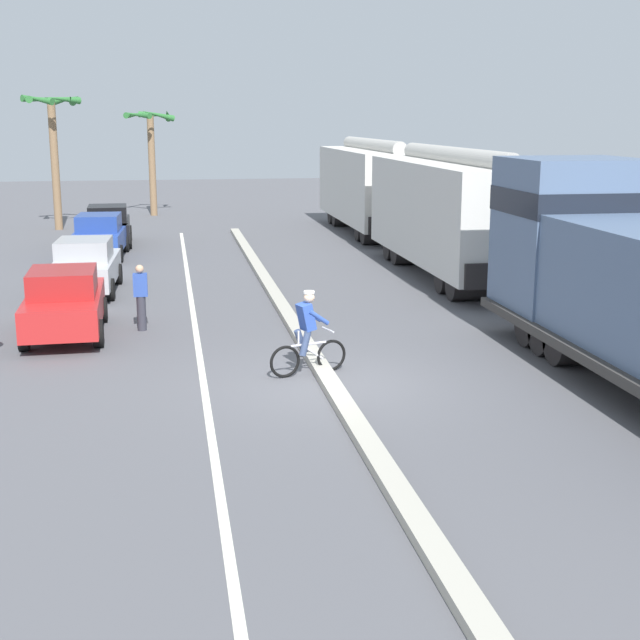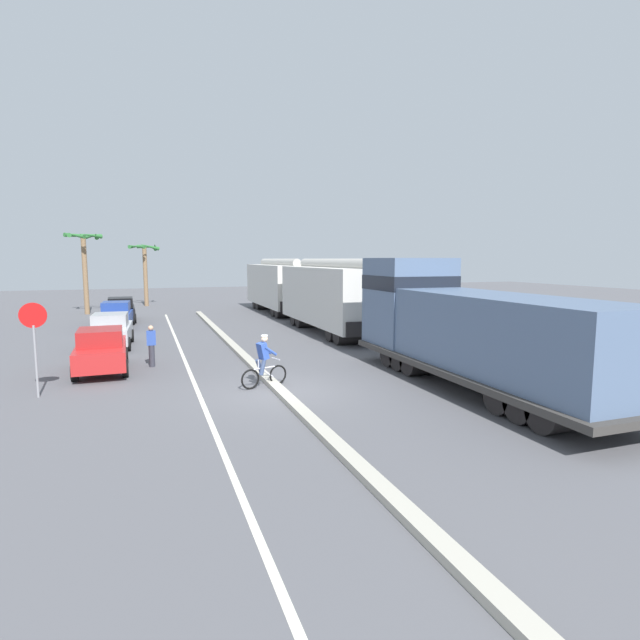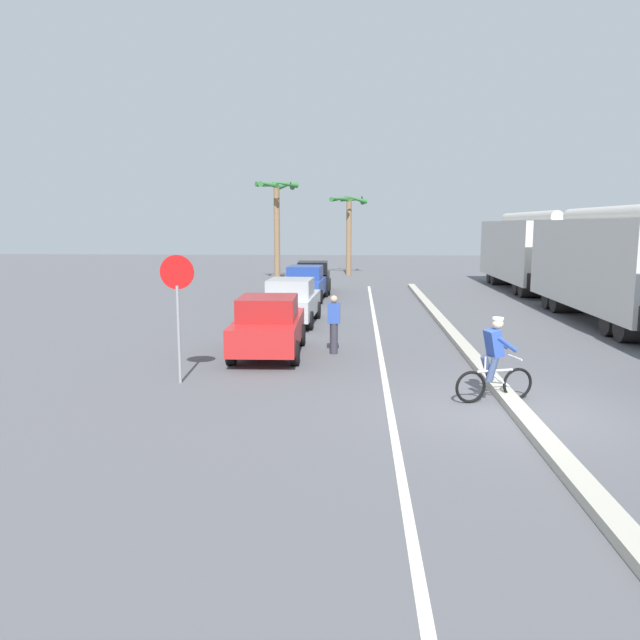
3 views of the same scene
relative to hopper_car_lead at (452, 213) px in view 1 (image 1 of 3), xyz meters
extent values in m
plane|color=#56565B|center=(-6.05, -11.08, -2.08)|extent=(120.00, 120.00, 0.00)
cube|color=#B2AD9E|center=(-6.05, -5.08, -2.00)|extent=(0.36, 36.00, 0.16)
cube|color=silver|center=(-8.45, -5.08, -2.07)|extent=(0.14, 36.00, 0.01)
cube|color=slate|center=(0.00, -8.60, 0.37)|extent=(2.80, 2.80, 3.50)
cube|color=black|center=(0.00, -8.60, 1.16)|extent=(2.83, 2.83, 0.56)
cylinder|color=black|center=(0.00, -9.01, -1.58)|extent=(2.40, 1.00, 1.00)
cylinder|color=black|center=(0.00, -9.81, -1.58)|extent=(2.40, 1.00, 1.00)
cylinder|color=black|center=(0.00, -10.61, -1.58)|extent=(2.40, 1.00, 1.00)
cube|color=silver|center=(0.00, 0.00, 0.07)|extent=(2.90, 10.40, 3.10)
cylinder|color=#AFADA6|center=(0.00, 0.00, 1.80)|extent=(0.60, 9.88, 0.60)
cube|color=black|center=(0.00, 5.25, -1.13)|extent=(2.61, 0.10, 0.70)
cube|color=black|center=(0.00, -5.25, -1.13)|extent=(2.61, 0.10, 0.70)
cylinder|color=black|center=(0.00, 3.77, -1.63)|extent=(2.46, 0.90, 0.90)
cylinder|color=black|center=(0.00, 2.67, -1.63)|extent=(2.46, 0.90, 0.90)
cylinder|color=black|center=(0.00, -2.67, -1.63)|extent=(2.46, 0.90, 0.90)
cylinder|color=black|center=(0.00, -3.77, -1.63)|extent=(2.46, 0.90, 0.90)
cube|color=silver|center=(0.00, 11.60, 0.07)|extent=(2.90, 10.40, 3.10)
cylinder|color=#B0AEA7|center=(0.00, 11.60, 1.80)|extent=(0.60, 9.88, 0.60)
cube|color=black|center=(0.00, 16.85, -1.13)|extent=(2.61, 0.10, 0.70)
cube|color=black|center=(0.00, 6.35, -1.13)|extent=(2.61, 0.10, 0.70)
cylinder|color=black|center=(0.00, 15.37, -1.63)|extent=(2.46, 0.90, 0.90)
cylinder|color=black|center=(0.00, 14.27, -1.63)|extent=(2.46, 0.90, 0.90)
cylinder|color=black|center=(0.00, 8.93, -1.63)|extent=(2.46, 0.90, 0.90)
cylinder|color=black|center=(0.00, 7.83, -1.63)|extent=(2.46, 0.90, 0.90)
cube|color=red|center=(-11.51, -6.19, -1.41)|extent=(1.82, 4.25, 0.70)
cube|color=maroon|center=(-11.51, -6.34, -0.76)|extent=(1.55, 1.94, 0.60)
cube|color=#1E232D|center=(-11.54, -5.34, -0.81)|extent=(1.43, 0.16, 0.51)
cylinder|color=black|center=(-12.36, -4.91, -1.76)|extent=(0.24, 0.65, 0.64)
cylinder|color=black|center=(-10.74, -4.86, -1.76)|extent=(0.24, 0.65, 0.64)
cylinder|color=black|center=(-12.28, -7.51, -1.76)|extent=(0.24, 0.65, 0.64)
cylinder|color=black|center=(-10.67, -7.47, -1.76)|extent=(0.24, 0.65, 0.64)
cube|color=#B7BABF|center=(-11.47, -0.79, -1.41)|extent=(1.84, 4.26, 0.70)
cube|color=#9C9EA2|center=(-11.47, -0.94, -0.76)|extent=(1.56, 1.95, 0.60)
cube|color=#1E232D|center=(-11.44, 0.06, -0.81)|extent=(1.43, 0.17, 0.51)
cylinder|color=black|center=(-12.23, 0.54, -1.76)|extent=(0.24, 0.65, 0.64)
cylinder|color=black|center=(-10.62, 0.49, -1.76)|extent=(0.24, 0.65, 0.64)
cylinder|color=black|center=(-12.32, -2.06, -1.76)|extent=(0.24, 0.65, 0.64)
cylinder|color=black|center=(-10.71, -2.12, -1.76)|extent=(0.24, 0.65, 0.64)
cube|color=#28479E|center=(-11.53, 6.16, -1.41)|extent=(1.89, 4.27, 0.70)
cube|color=navy|center=(-11.54, 6.01, -0.76)|extent=(1.58, 1.97, 0.60)
cube|color=#1E232D|center=(-11.49, 7.01, -0.81)|extent=(1.43, 0.18, 0.51)
cylinder|color=black|center=(-12.28, 7.50, -1.76)|extent=(0.25, 0.65, 0.64)
cylinder|color=black|center=(-10.67, 7.43, -1.76)|extent=(0.25, 0.65, 0.64)
cylinder|color=black|center=(-12.40, 4.90, -1.76)|extent=(0.25, 0.65, 0.64)
cylinder|color=black|center=(-10.78, 4.82, -1.76)|extent=(0.25, 0.65, 0.64)
cube|color=black|center=(-11.43, 9.52, -1.41)|extent=(1.84, 4.26, 0.70)
cube|color=black|center=(-11.42, 9.37, -0.76)|extent=(1.56, 1.95, 0.60)
cube|color=#1E232D|center=(-11.46, 10.37, -0.81)|extent=(1.43, 0.17, 0.51)
cylinder|color=black|center=(-12.28, 10.79, -1.76)|extent=(0.24, 0.65, 0.64)
cylinder|color=black|center=(-10.67, 10.84, -1.76)|extent=(0.24, 0.65, 0.64)
cylinder|color=black|center=(-12.19, 8.19, -1.76)|extent=(0.24, 0.65, 0.64)
cylinder|color=black|center=(-10.58, 8.24, -1.76)|extent=(0.24, 0.65, 0.64)
torus|color=black|center=(-5.83, -10.26, -1.75)|extent=(0.65, 0.26, 0.66)
torus|color=black|center=(-6.83, -10.58, -1.75)|extent=(0.65, 0.26, 0.66)
cylinder|color=silver|center=(-6.33, -10.42, -1.45)|extent=(0.77, 0.29, 0.05)
cylinder|color=silver|center=(-6.23, -10.39, -1.63)|extent=(0.47, 0.19, 0.36)
cylinder|color=silver|center=(-6.54, -10.48, -1.30)|extent=(0.04, 0.04, 0.30)
cylinder|color=silver|center=(-5.90, -10.28, -1.20)|extent=(0.18, 0.47, 0.04)
cylinder|color=#38476B|center=(-6.47, -10.36, -1.40)|extent=(0.33, 0.23, 0.52)
cylinder|color=#38476B|center=(-6.41, -10.55, -1.40)|extent=(0.29, 0.21, 0.52)
cube|color=#2D4CA5|center=(-6.38, -10.43, -0.88)|extent=(0.42, 0.42, 0.57)
sphere|color=beige|center=(-6.31, -10.41, -0.49)|extent=(0.22, 0.22, 0.22)
cylinder|color=white|center=(-6.31, -10.41, -0.39)|extent=(0.22, 0.22, 0.05)
cylinder|color=#2D4CA5|center=(-6.23, -10.22, -0.88)|extent=(0.47, 0.23, 0.36)
cylinder|color=#2D4CA5|center=(-6.14, -10.52, -0.88)|extent=(0.47, 0.23, 0.36)
cylinder|color=#846647|center=(-14.04, 15.22, 0.84)|extent=(0.36, 0.36, 5.84)
cone|color=#2D7033|center=(-13.14, 15.25, 3.81)|extent=(0.39, 1.84, 0.55)
cone|color=#2D7033|center=(-13.50, 15.94, 3.81)|extent=(1.66, 1.35, 0.61)
cone|color=#2D7033|center=(-14.60, 15.92, 3.81)|extent=(1.62, 1.38, 0.41)
cone|color=#2D7033|center=(-14.93, 15.13, 3.81)|extent=(0.50, 1.83, 0.38)
cone|color=#2D7033|center=(-14.56, 14.48, 3.81)|extent=(1.67, 1.32, 0.57)
cone|color=#2D7033|center=(-13.47, 14.52, 3.81)|extent=(1.61, 1.39, 0.44)
cylinder|color=#846647|center=(-9.74, 20.70, 0.51)|extent=(0.36, 0.36, 5.18)
cone|color=#2D7033|center=(-8.84, 20.66, 3.15)|extent=(0.41, 1.84, 0.71)
cone|color=#2D7033|center=(-9.47, 21.56, 3.15)|extent=(1.82, 0.85, 0.38)
cone|color=#2D7033|center=(-10.54, 21.11, 3.15)|extent=(1.11, 1.76, 0.39)
cone|color=#2D7033|center=(-10.37, 20.06, 3.15)|extent=(1.52, 1.50, 0.43)
cone|color=#2D7033|center=(-9.35, 19.89, 3.15)|extent=(1.78, 1.09, 0.69)
cylinder|color=#33333D|center=(-9.74, -5.95, -1.65)|extent=(0.22, 0.22, 0.85)
cube|color=#2D4CA5|center=(-9.74, -5.95, -0.95)|extent=(0.34, 0.22, 0.56)
sphere|color=tan|center=(-9.74, -5.95, -0.56)|extent=(0.20, 0.20, 0.20)
camera|label=1|loc=(-9.02, -27.56, 3.00)|focal=50.00mm
camera|label=2|loc=(-9.93, -26.06, 2.09)|focal=28.00mm
camera|label=3|loc=(-9.10, -22.82, 1.48)|focal=35.00mm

